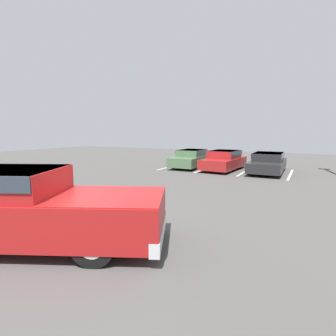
{
  "coord_description": "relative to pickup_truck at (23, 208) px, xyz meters",
  "views": [
    {
      "loc": [
        4.77,
        -4.12,
        2.49
      ],
      "look_at": [
        -0.35,
        5.34,
        1.0
      ],
      "focal_mm": 28.0,
      "sensor_mm": 36.0,
      "label": 1
    }
  ],
  "objects": [
    {
      "name": "parked_sedan_b",
      "position": [
        0.51,
        13.43,
        -0.17
      ],
      "size": [
        2.08,
        4.32,
        1.28
      ],
      "rotation": [
        0.0,
        0.0,
        -1.64
      ],
      "color": "maroon",
      "rests_on": "ground_plane"
    },
    {
      "name": "stall_stripe_c",
      "position": [
        1.9,
        13.43,
        -0.85
      ],
      "size": [
        0.12,
        4.26,
        0.01
      ],
      "primitive_type": "cube",
      "color": "white",
      "rests_on": "ground_plane"
    },
    {
      "name": "wheel_stop_curb",
      "position": [
        -0.87,
        16.0,
        -0.78
      ],
      "size": [
        1.63,
        0.2,
        0.14
      ],
      "primitive_type": "cube",
      "color": "#B7B2A8",
      "rests_on": "ground_plane"
    },
    {
      "name": "parked_sedan_a",
      "position": [
        -1.91,
        13.66,
        -0.19
      ],
      "size": [
        1.88,
        4.44,
        1.24
      ],
      "rotation": [
        0.0,
        0.0,
        -1.54
      ],
      "color": "#4C6B47",
      "rests_on": "ground_plane"
    },
    {
      "name": "ground_plane",
      "position": [
        0.64,
        0.77,
        -0.85
      ],
      "size": [
        60.0,
        60.0,
        0.0
      ],
      "primitive_type": "plane",
      "color": "#4C4947"
    },
    {
      "name": "parked_sedan_c",
      "position": [
        3.2,
        13.71,
        -0.2
      ],
      "size": [
        1.91,
        4.79,
        1.21
      ],
      "rotation": [
        0.0,
        0.0,
        -1.55
      ],
      "color": "#232326",
      "rests_on": "ground_plane"
    },
    {
      "name": "stall_stripe_a",
      "position": [
        -3.33,
        13.43,
        -0.85
      ],
      "size": [
        0.12,
        4.26,
        0.01
      ],
      "primitive_type": "cube",
      "color": "white",
      "rests_on": "ground_plane"
    },
    {
      "name": "pickup_truck",
      "position": [
        0.0,
        0.0,
        0.0
      ],
      "size": [
        6.41,
        4.44,
        1.7
      ],
      "rotation": [
        0.0,
        0.0,
        0.45
      ],
      "color": "#A51919",
      "rests_on": "ground_plane"
    },
    {
      "name": "stall_stripe_b",
      "position": [
        -0.72,
        13.43,
        -0.85
      ],
      "size": [
        0.12,
        4.26,
        0.01
      ],
      "primitive_type": "cube",
      "color": "white",
      "rests_on": "ground_plane"
    },
    {
      "name": "traffic_cone",
      "position": [
        -4.27,
        3.03,
        -0.55
      ],
      "size": [
        0.39,
        0.39,
        0.65
      ],
      "color": "black",
      "rests_on": "ground_plane"
    },
    {
      "name": "stall_stripe_d",
      "position": [
        4.51,
        13.43,
        -0.85
      ],
      "size": [
        0.12,
        4.26,
        0.01
      ],
      "primitive_type": "cube",
      "color": "white",
      "rests_on": "ground_plane"
    }
  ]
}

